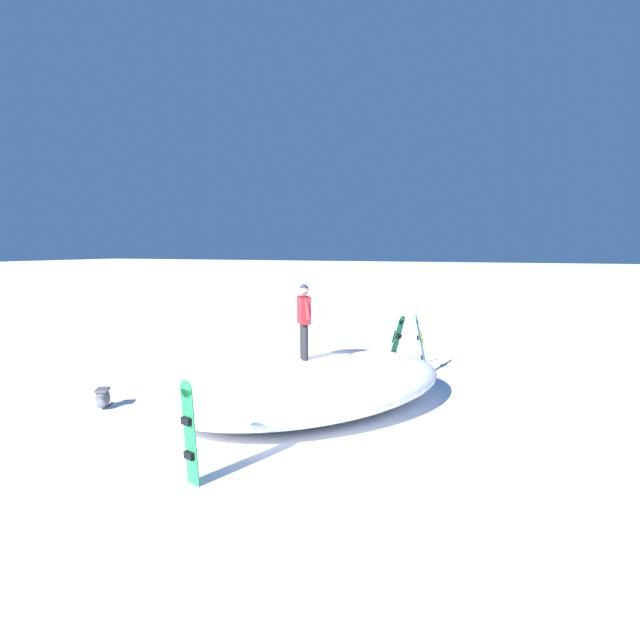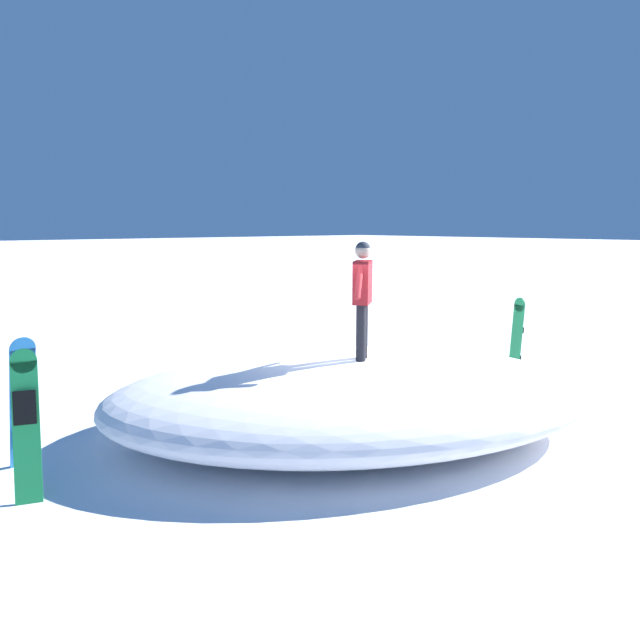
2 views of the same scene
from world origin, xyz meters
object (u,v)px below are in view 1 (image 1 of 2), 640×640
snowboarder_standing (304,315)px  snowboard_tertiary_upright (421,344)px  backpack_near (103,398)px  snowboard_primary_upright (189,432)px  snowboard_secondary_upright (396,342)px

snowboarder_standing → snowboard_tertiary_upright: snowboarder_standing is taller
snowboard_tertiary_upright → backpack_near: bearing=-45.8°
snowboarder_standing → backpack_near: snowboarder_standing is taller
snowboard_primary_upright → snowboard_secondary_upright: (-8.49, 1.08, -0.00)m
snowboard_primary_upright → snowboard_tertiary_upright: (-8.33, 1.84, 0.03)m
snowboard_tertiary_upright → backpack_near: (5.86, -6.02, -0.66)m
snowboard_secondary_upright → snowboard_tertiary_upright: (0.16, 0.76, 0.03)m
snowboard_primary_upright → backpack_near: bearing=-120.6°
snowboard_primary_upright → backpack_near: size_ratio=2.53×
snowboard_primary_upright → snowboard_tertiary_upright: bearing=167.6°
snowboard_secondary_upright → snowboard_tertiary_upright: 0.78m
snowboard_primary_upright → snowboard_secondary_upright: 8.56m
snowboard_secondary_upright → snowboard_tertiary_upright: snowboard_tertiary_upright is taller
snowboard_primary_upright → snowboard_secondary_upright: snowboard_primary_upright is taller
snowboarder_standing → backpack_near: bearing=-67.0°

